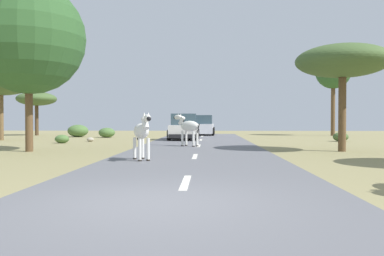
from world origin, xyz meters
name	(u,v)px	position (x,y,z in m)	size (l,w,h in m)	color
ground_plane	(152,205)	(0.00, 0.00, 0.00)	(90.00, 90.00, 0.00)	#8E8456
road	(179,203)	(0.43, 0.00, 0.03)	(6.00, 64.00, 0.05)	slate
lane_markings	(173,217)	(0.43, -1.00, 0.05)	(0.16, 56.00, 0.01)	silver
zebra_0	(142,132)	(-1.24, 6.55, 0.97)	(0.90, 1.55, 1.55)	silver
zebra_2	(188,127)	(-0.09, 13.70, 1.03)	(1.48, 1.29, 1.65)	silver
car_0	(203,126)	(0.45, 28.83, 0.85)	(2.14, 4.40, 1.74)	silver
car_1	(184,128)	(-0.73, 20.73, 0.85)	(2.04, 4.35, 1.74)	white
tree_0	(343,62)	(6.69, 11.21, 3.87)	(4.01, 4.01, 4.60)	brown
tree_1	(28,38)	(-6.81, 10.61, 4.87)	(4.82, 4.82, 7.29)	brown
tree_2	(1,86)	(-13.07, 20.14, 3.64)	(3.68, 3.68, 4.32)	brown
tree_4	(37,99)	(-14.32, 28.64, 3.22)	(3.46, 3.46, 3.86)	#4C3823
tree_7	(333,72)	(11.84, 29.19, 5.58)	(3.06, 3.06, 7.18)	brown
bush_0	(107,133)	(-7.01, 24.63, 0.38)	(1.28, 1.15, 0.77)	#4C7038
bush_1	(62,139)	(-7.69, 16.85, 0.25)	(0.83, 0.75, 0.50)	#4C7038
bush_2	(78,131)	(-9.63, 25.64, 0.50)	(1.65, 1.49, 0.99)	#4C7038
bush_3	(341,137)	(9.35, 19.51, 0.29)	(0.97, 0.87, 0.58)	#425B2D
rock_2	(90,139)	(-6.53, 18.62, 0.14)	(0.45, 0.41, 0.27)	#A89E8C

